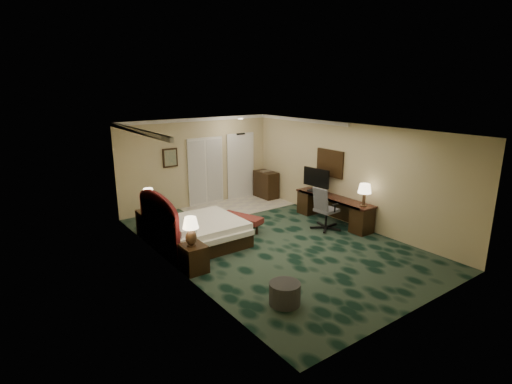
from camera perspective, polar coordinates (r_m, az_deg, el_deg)
floor at (r=9.68m, az=2.44°, el=-7.13°), size 5.00×7.50×0.00m
ceiling at (r=9.00m, az=2.63°, el=8.97°), size 5.00×7.50×0.00m
wall_back at (r=12.34m, az=-8.36°, el=4.18°), size 5.00×0.00×2.70m
wall_front at (r=6.86m, az=22.45°, el=-5.82°), size 5.00×0.00×2.70m
wall_left at (r=8.00m, az=-11.68°, el=-2.02°), size 0.00×7.50×2.70m
wall_right at (r=10.94m, az=12.87°, el=2.55°), size 0.00×7.50×2.70m
crown_molding at (r=9.01m, az=2.63°, el=8.66°), size 5.00×7.50×0.10m
tile_patch at (r=12.39m, az=-2.60°, el=-2.04°), size 3.20×1.70×0.01m
headboard at (r=9.10m, az=-13.74°, el=-4.34°), size 0.12×2.00×1.40m
entry_door at (r=13.14m, az=-2.25°, el=3.67°), size 1.02×0.06×2.18m
closet_doors at (r=12.48m, az=-7.20°, el=2.94°), size 1.20×0.06×2.10m
wall_art at (r=11.87m, az=-12.17°, el=4.80°), size 0.45×0.06×0.55m
wall_mirror at (r=11.26m, az=10.52°, el=4.08°), size 0.05×0.95×0.75m
bed at (r=9.51m, az=-7.91°, el=-5.79°), size 1.85×1.71×0.59m
nightstand_near at (r=8.23m, az=-8.88°, el=-9.33°), size 0.45×0.52×0.56m
nightstand_far at (r=10.29m, az=-14.91°, el=-4.36°), size 0.51×0.59×0.64m
lamp_near at (r=7.99m, az=-9.28°, el=-5.61°), size 0.39×0.39×0.60m
lamp_far at (r=10.06m, az=-15.07°, el=-1.14°), size 0.36×0.36×0.59m
bed_bench at (r=10.36m, az=-2.13°, el=-4.41°), size 0.77×1.23×0.39m
ottoman at (r=7.09m, az=4.13°, el=-14.25°), size 0.58×0.58×0.39m
desk at (r=11.09m, az=10.98°, el=-2.49°), size 0.53×2.48×0.71m
tv at (r=11.33m, az=8.58°, el=1.67°), size 0.16×0.88×0.68m
desk_lamp at (r=10.26m, az=15.21°, el=-0.41°), size 0.42×0.42×0.59m
desk_chair at (r=10.48m, az=10.05°, el=-2.27°), size 0.70×0.66×1.14m
minibar at (r=13.24m, az=1.43°, el=1.07°), size 0.47×0.84×0.88m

